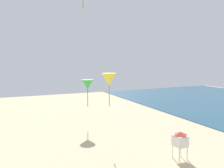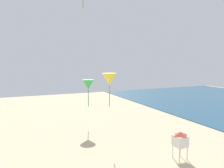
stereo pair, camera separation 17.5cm
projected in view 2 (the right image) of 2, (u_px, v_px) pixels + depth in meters
name	position (u px, v px, depth m)	size (l,w,h in m)	color
lifeguard_stand	(180.00, 139.00, 19.83)	(1.10, 1.10, 2.55)	white
kite_green_delta	(88.00, 85.00, 30.25)	(1.68, 1.68, 3.82)	green
kite_yellow_delta	(109.00, 79.00, 23.08)	(1.58, 1.58, 3.58)	yellow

